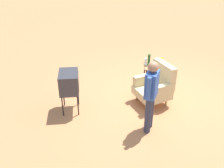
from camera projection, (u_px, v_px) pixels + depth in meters
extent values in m
plane|color=#C17A4C|center=(154.00, 97.00, 6.90)|extent=(60.00, 60.00, 0.00)
cylinder|color=#937047|center=(137.00, 97.00, 6.71)|extent=(0.05, 0.05, 0.22)
cylinder|color=#937047|center=(148.00, 107.00, 6.29)|extent=(0.05, 0.05, 0.22)
cylinder|color=#937047|center=(154.00, 92.00, 6.91)|extent=(0.05, 0.05, 0.22)
cylinder|color=#937047|center=(166.00, 102.00, 6.50)|extent=(0.05, 0.05, 0.22)
cube|color=#CCB784|center=(152.00, 92.00, 6.50)|extent=(1.02, 1.02, 0.20)
cube|color=#CCB784|center=(164.00, 75.00, 6.42)|extent=(0.75, 0.49, 0.64)
cube|color=#CCB784|center=(146.00, 79.00, 6.64)|extent=(0.44, 0.67, 0.26)
cube|color=#CCB784|center=(160.00, 91.00, 6.14)|extent=(0.44, 0.67, 0.26)
cylinder|color=black|center=(144.00, 73.00, 7.48)|extent=(0.04, 0.04, 0.62)
cylinder|color=black|center=(146.00, 80.00, 7.09)|extent=(0.04, 0.04, 0.62)
cylinder|color=black|center=(160.00, 73.00, 7.48)|extent=(0.04, 0.04, 0.62)
cylinder|color=black|center=(162.00, 80.00, 7.09)|extent=(0.04, 0.04, 0.62)
cube|color=#937047|center=(154.00, 66.00, 7.13)|extent=(0.56, 0.56, 0.03)
cylinder|color=black|center=(78.00, 105.00, 6.09)|extent=(0.03, 0.03, 0.55)
cylinder|color=black|center=(78.00, 95.00, 6.47)|extent=(0.03, 0.03, 0.55)
cylinder|color=black|center=(63.00, 106.00, 6.06)|extent=(0.03, 0.03, 0.55)
cylinder|color=black|center=(64.00, 96.00, 6.44)|extent=(0.03, 0.03, 0.55)
cube|color=#333338|center=(69.00, 82.00, 6.01)|extent=(0.65, 0.51, 0.48)
cube|color=#383D3F|center=(79.00, 81.00, 6.03)|extent=(0.42, 0.06, 0.34)
cylinder|color=#2D3347|center=(150.00, 111.00, 5.63)|extent=(0.14, 0.14, 0.86)
cylinder|color=#2D3347|center=(148.00, 116.00, 5.47)|extent=(0.14, 0.14, 0.86)
cube|color=#3356A8|center=(152.00, 84.00, 5.20)|extent=(0.41, 0.33, 0.56)
cylinder|color=#3356A8|center=(155.00, 78.00, 5.38)|extent=(0.09, 0.09, 0.50)
cylinder|color=#3356A8|center=(149.00, 89.00, 4.99)|extent=(0.09, 0.09, 0.50)
sphere|color=#A37556|center=(153.00, 67.00, 5.01)|extent=(0.22, 0.22, 0.22)
cylinder|color=red|center=(161.00, 60.00, 7.28)|extent=(0.07, 0.07, 0.12)
cylinder|color=blue|center=(154.00, 62.00, 7.14)|extent=(0.07, 0.07, 0.12)
cylinder|color=silver|center=(146.00, 62.00, 7.09)|extent=(0.06, 0.06, 0.20)
cylinder|color=#1E5623|center=(149.00, 60.00, 7.05)|extent=(0.07, 0.07, 0.32)
cylinder|color=silver|center=(162.00, 63.00, 7.04)|extent=(0.09, 0.09, 0.18)
sphere|color=yellow|center=(162.00, 58.00, 6.98)|extent=(0.07, 0.07, 0.07)
sphere|color=#E04C66|center=(162.00, 58.00, 7.01)|extent=(0.07, 0.07, 0.07)
sphere|color=orange|center=(162.00, 59.00, 6.95)|extent=(0.07, 0.07, 0.07)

